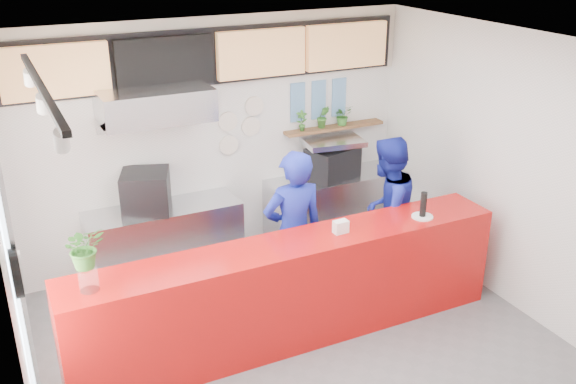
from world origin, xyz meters
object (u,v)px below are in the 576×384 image
object	(u,v)px
panini_oven	(146,192)
pepper_mill	(423,204)
staff_center	(293,233)
service_counter	(292,291)
staff_right	(385,213)
espresso_machine	(332,162)

from	to	relation	value
panini_oven	pepper_mill	size ratio (longest dim) A/B	1.95
staff_center	pepper_mill	distance (m)	1.40
service_counter	panini_oven	world-z (taller)	panini_oven
staff_center	staff_right	size ratio (longest dim) A/B	1.03
staff_center	espresso_machine	bearing A→B (deg)	-129.45
service_counter	staff_center	bearing A→B (deg)	62.34
service_counter	espresso_machine	size ratio (longest dim) A/B	7.18
staff_center	pepper_mill	xyz separation A→B (m)	(1.23, -0.57, 0.33)
espresso_machine	staff_center	distance (m)	1.79
service_counter	staff_right	distance (m)	1.61
staff_center	staff_right	xyz separation A→B (m)	(1.21, 0.07, -0.03)
pepper_mill	service_counter	bearing A→B (deg)	176.94
panini_oven	espresso_machine	bearing A→B (deg)	19.25
service_counter	panini_oven	size ratio (longest dim) A/B	8.59
panini_oven	staff_right	size ratio (longest dim) A/B	0.29
staff_right	pepper_mill	xyz separation A→B (m)	(0.02, -0.64, 0.35)
panini_oven	espresso_machine	xyz separation A→B (m)	(2.44, 0.00, -0.03)
service_counter	staff_right	size ratio (longest dim) A/B	2.51
panini_oven	staff_right	xyz separation A→B (m)	(2.44, -1.24, -0.24)
pepper_mill	staff_center	bearing A→B (deg)	155.17
pepper_mill	espresso_machine	bearing A→B (deg)	90.57
panini_oven	staff_center	size ratio (longest dim) A/B	0.28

